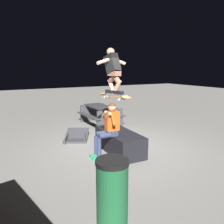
# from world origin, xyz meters

# --- Properties ---
(ground_plane) EXTENTS (40.00, 40.00, 0.00)m
(ground_plane) POSITION_xyz_m (0.00, 0.00, 0.00)
(ground_plane) COLOR gray
(ledge_box_main) EXTENTS (1.72, 0.77, 0.56)m
(ledge_box_main) POSITION_xyz_m (-0.24, 0.12, 0.28)
(ledge_box_main) COLOR black
(ledge_box_main) RESTS_ON ground
(person_sitting_on_ledge) EXTENTS (0.59, 0.76, 1.39)m
(person_sitting_on_ledge) POSITION_xyz_m (-0.40, 0.54, 0.79)
(person_sitting_on_ledge) COLOR #2D3856
(person_sitting_on_ledge) RESTS_ON ground
(skateboard) EXTENTS (1.04, 0.39, 0.14)m
(skateboard) POSITION_xyz_m (-0.37, 0.35, 1.54)
(skateboard) COLOR #AD8451
(skater_airborne) EXTENTS (0.63, 0.88, 1.12)m
(skater_airborne) POSITION_xyz_m (-0.31, 0.36, 2.23)
(skater_airborne) COLOR black
(kicker_ramp) EXTENTS (1.22, 1.09, 0.33)m
(kicker_ramp) POSITION_xyz_m (1.37, 0.77, 0.06)
(kicker_ramp) COLOR #38383D
(kicker_ramp) RESTS_ON ground
(picnic_table_back) EXTENTS (1.75, 1.40, 0.75)m
(picnic_table_back) POSITION_xyz_m (2.73, -0.73, 0.50)
(picnic_table_back) COLOR #38383D
(picnic_table_back) RESTS_ON ground
(trash_bin) EXTENTS (0.48, 0.48, 1.00)m
(trash_bin) POSITION_xyz_m (-2.71, 1.67, 0.50)
(trash_bin) COLOR #19512D
(trash_bin) RESTS_ON ground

